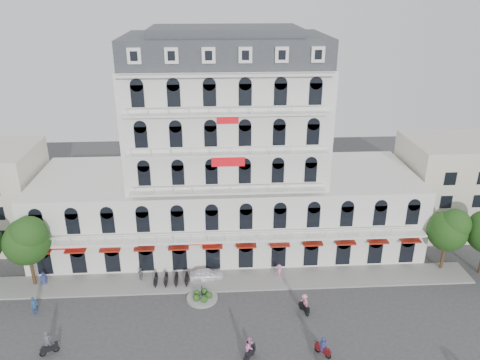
% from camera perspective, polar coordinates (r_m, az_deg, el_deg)
% --- Properties ---
extents(ground, '(120.00, 120.00, 0.00)m').
position_cam_1_polar(ground, '(45.08, -0.73, -18.74)').
color(ground, '#38383A').
rests_on(ground, ground).
extents(sidewalk, '(53.00, 4.00, 0.16)m').
position_cam_1_polar(sidewalk, '(52.13, -1.20, -12.14)').
color(sidewalk, gray).
rests_on(sidewalk, ground).
extents(main_building, '(45.00, 15.00, 25.80)m').
position_cam_1_polar(main_building, '(55.49, -1.65, 1.67)').
color(main_building, silver).
rests_on(main_building, ground).
extents(flank_building_east, '(14.00, 10.00, 12.00)m').
position_cam_1_polar(flank_building_east, '(66.71, 25.04, -0.52)').
color(flank_building_east, beige).
rests_on(flank_building_east, ground).
extents(traffic_island, '(3.20, 3.20, 1.60)m').
position_cam_1_polar(traffic_island, '(49.59, -4.64, -14.02)').
color(traffic_island, gray).
rests_on(traffic_island, ground).
extents(parked_scooter_row, '(4.40, 1.80, 1.10)m').
position_cam_1_polar(parked_scooter_row, '(52.22, -8.34, -12.44)').
color(parked_scooter_row, black).
rests_on(parked_scooter_row, ground).
extents(tree_west_inner, '(4.76, 4.76, 8.25)m').
position_cam_1_polar(tree_west_inner, '(53.25, -24.58, -6.55)').
color(tree_west_inner, '#382314').
rests_on(tree_west_inner, ground).
extents(tree_east_inner, '(4.40, 4.37, 7.57)m').
position_cam_1_polar(tree_east_inner, '(56.31, 24.09, -5.40)').
color(tree_east_inner, '#382314').
rests_on(tree_east_inner, ground).
extents(parked_car, '(3.87, 1.83, 1.28)m').
position_cam_1_polar(parked_car, '(52.22, -4.16, -11.39)').
color(parked_car, white).
rests_on(parked_car, ground).
extents(rider_west, '(1.57, 0.98, 2.35)m').
position_cam_1_polar(rider_west, '(46.02, -22.35, -18.00)').
color(rider_west, black).
rests_on(rider_west, ground).
extents(rider_southwest, '(1.13, 1.48, 2.33)m').
position_cam_1_polar(rider_southwest, '(42.40, 1.19, -19.77)').
color(rider_southwest, black).
rests_on(rider_southwest, ground).
extents(rider_east, '(1.30, 1.32, 1.92)m').
position_cam_1_polar(rider_east, '(43.52, 10.10, -19.37)').
color(rider_east, maroon).
rests_on(rider_east, ground).
extents(rider_center, '(0.97, 1.62, 2.12)m').
position_cam_1_polar(rider_center, '(47.64, 7.84, -14.64)').
color(rider_center, black).
rests_on(rider_center, ground).
extents(pedestrian_left, '(0.89, 0.75, 1.56)m').
position_cam_1_polar(pedestrian_left, '(55.33, -22.82, -11.01)').
color(pedestrian_left, navy).
rests_on(pedestrian_left, ground).
extents(pedestrian_mid, '(1.06, 0.88, 1.70)m').
position_cam_1_polar(pedestrian_mid, '(52.73, -11.95, -11.24)').
color(pedestrian_mid, slate).
rests_on(pedestrian_mid, ground).
extents(pedestrian_right, '(1.14, 1.08, 1.55)m').
position_cam_1_polar(pedestrian_right, '(52.58, 4.78, -10.97)').
color(pedestrian_right, pink).
rests_on(pedestrian_right, ground).
extents(pedestrian_far, '(0.84, 0.78, 1.92)m').
position_cam_1_polar(pedestrian_far, '(51.22, -23.80, -13.86)').
color(pedestrian_far, navy).
rests_on(pedestrian_far, ground).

